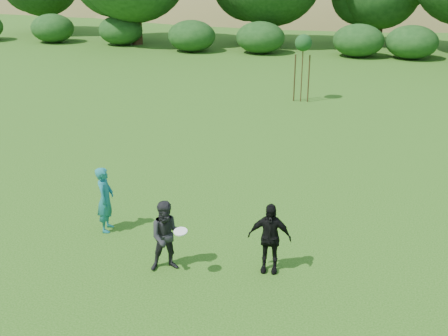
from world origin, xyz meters
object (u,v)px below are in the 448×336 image
object	(u,v)px
player_teal	(105,199)
player_black	(269,238)
sapling	(303,45)
player_grey	(167,236)

from	to	relation	value
player_teal	player_black	xyz separation A→B (m)	(3.96, -0.73, -0.03)
player_black	player_teal	bearing A→B (deg)	163.77
player_black	sapling	distance (m)	14.02
player_grey	player_black	world-z (taller)	player_grey
player_teal	player_grey	distance (m)	2.33
player_black	sapling	world-z (taller)	sapling
player_teal	player_black	bearing A→B (deg)	-112.49
sapling	player_teal	bearing A→B (deg)	-101.00
sapling	player_grey	bearing A→B (deg)	-92.27
player_grey	player_teal	bearing A→B (deg)	122.28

